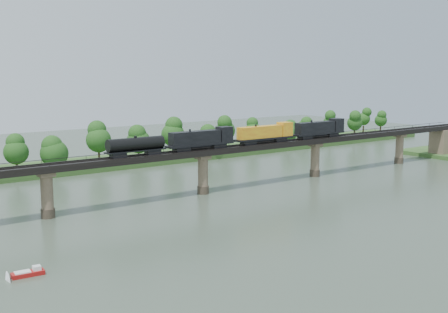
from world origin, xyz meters
TOP-DOWN VIEW (x-y plane):
  - ground at (0.00, 0.00)m, footprint 400.00×400.00m
  - far_bank at (0.00, 85.00)m, footprint 300.00×24.00m
  - bridge at (0.00, 30.00)m, footprint 236.00×30.00m
  - bridge_superstructure at (0.00, 30.00)m, footprint 220.00×4.90m
  - far_treeline at (-8.21, 80.52)m, footprint 289.06×17.54m
  - freight_train at (13.37, 30.00)m, footprint 77.04×3.00m
  - motorboat at (-54.07, -2.08)m, footprint 4.98×2.14m

SIDE VIEW (x-z plane):
  - ground at x=0.00m, z-range 0.00..0.00m
  - motorboat at x=-54.07m, z-range -0.21..1.15m
  - far_bank at x=0.00m, z-range 0.00..1.60m
  - bridge at x=0.00m, z-range -0.29..11.21m
  - far_treeline at x=-8.21m, z-range 2.03..15.63m
  - bridge_superstructure at x=0.00m, z-range 11.42..12.17m
  - freight_train at x=13.37m, z-range 11.38..16.68m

